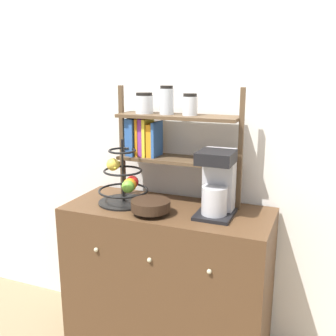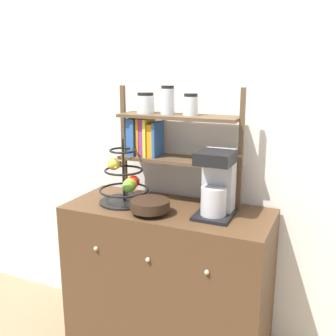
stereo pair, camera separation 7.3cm
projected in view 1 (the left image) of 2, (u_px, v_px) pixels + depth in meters
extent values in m
cube|color=silver|center=(186.00, 125.00, 2.29)|extent=(7.00, 0.05, 2.60)
cube|color=#4C331E|center=(168.00, 281.00, 2.24)|extent=(1.13, 0.47, 0.88)
sphere|color=#B2AD8C|center=(96.00, 250.00, 2.08)|extent=(0.02, 0.02, 0.02)
sphere|color=#B2AD8C|center=(149.00, 260.00, 1.97)|extent=(0.02, 0.02, 0.02)
sphere|color=#B2AD8C|center=(209.00, 272.00, 1.85)|extent=(0.02, 0.02, 0.02)
cube|color=black|center=(215.00, 214.00, 2.03)|extent=(0.19, 0.23, 0.02)
cube|color=#B7B7BC|center=(219.00, 179.00, 2.04)|extent=(0.16, 0.09, 0.32)
cylinder|color=#B7B7BC|center=(214.00, 200.00, 1.99)|extent=(0.13, 0.13, 0.14)
cube|color=black|center=(216.00, 157.00, 1.94)|extent=(0.18, 0.18, 0.06)
cylinder|color=black|center=(124.00, 202.00, 2.22)|extent=(0.28, 0.28, 0.01)
cylinder|color=black|center=(123.00, 171.00, 2.18)|extent=(0.01, 0.01, 0.36)
torus|color=black|center=(123.00, 190.00, 2.21)|extent=(0.28, 0.28, 0.01)
torus|color=black|center=(123.00, 171.00, 2.18)|extent=(0.22, 0.22, 0.01)
torus|color=black|center=(122.00, 151.00, 2.15)|extent=(0.15, 0.15, 0.01)
sphere|color=red|center=(132.00, 182.00, 2.24)|extent=(0.07, 0.07, 0.07)
sphere|color=#6BAD33|center=(128.00, 186.00, 2.16)|extent=(0.07, 0.07, 0.07)
sphere|color=orange|center=(130.00, 185.00, 2.18)|extent=(0.08, 0.08, 0.08)
ellipsoid|color=yellow|center=(117.00, 165.00, 2.22)|extent=(0.09, 0.15, 0.04)
sphere|color=gold|center=(113.00, 164.00, 2.18)|extent=(0.07, 0.07, 0.07)
cylinder|color=black|center=(151.00, 212.00, 2.05)|extent=(0.11, 0.11, 0.02)
cylinder|color=black|center=(151.00, 205.00, 2.04)|extent=(0.21, 0.21, 0.05)
cube|color=brown|center=(122.00, 142.00, 2.30)|extent=(0.02, 0.02, 0.65)
cube|color=brown|center=(240.00, 151.00, 2.05)|extent=(0.02, 0.02, 0.65)
cube|color=brown|center=(178.00, 160.00, 2.19)|extent=(0.67, 0.20, 0.02)
cube|color=brown|center=(178.00, 117.00, 2.13)|extent=(0.67, 0.20, 0.02)
cube|color=#2D599E|center=(132.00, 136.00, 2.27)|extent=(0.03, 0.14, 0.21)
cube|color=#2D599E|center=(137.00, 136.00, 2.25)|extent=(0.02, 0.16, 0.21)
cube|color=orange|center=(140.00, 137.00, 2.25)|extent=(0.02, 0.13, 0.21)
cube|color=#8C338C|center=(144.00, 137.00, 2.24)|extent=(0.02, 0.12, 0.21)
cube|color=yellow|center=(148.00, 137.00, 2.23)|extent=(0.02, 0.14, 0.21)
cube|color=orange|center=(153.00, 140.00, 2.22)|extent=(0.03, 0.12, 0.18)
cube|color=#2D599E|center=(157.00, 139.00, 2.21)|extent=(0.02, 0.14, 0.20)
cylinder|color=silver|center=(144.00, 105.00, 2.19)|extent=(0.10, 0.10, 0.10)
cylinder|color=black|center=(144.00, 94.00, 2.18)|extent=(0.09, 0.09, 0.02)
cylinder|color=silver|center=(167.00, 102.00, 2.14)|extent=(0.08, 0.08, 0.14)
cylinder|color=black|center=(167.00, 87.00, 2.12)|extent=(0.07, 0.07, 0.02)
cylinder|color=silver|center=(190.00, 106.00, 2.09)|extent=(0.08, 0.08, 0.10)
cylinder|color=black|center=(190.00, 95.00, 2.08)|extent=(0.07, 0.07, 0.02)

